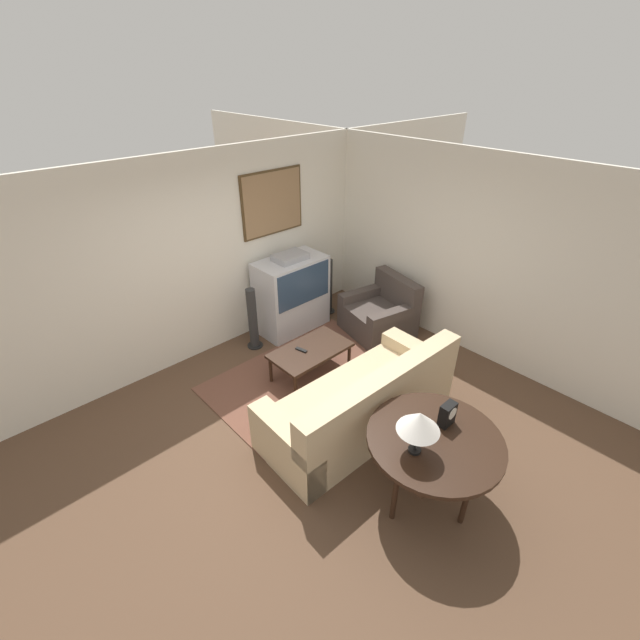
{
  "coord_description": "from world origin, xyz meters",
  "views": [
    {
      "loc": [
        -2.41,
        -2.71,
        3.57
      ],
      "look_at": [
        0.75,
        0.69,
        0.75
      ],
      "focal_mm": 24.0,
      "sensor_mm": 36.0,
      "label": 1
    }
  ],
  "objects_px": {
    "coffee_table": "(311,352)",
    "mantel_clock": "(447,414)",
    "tv": "(292,294)",
    "table_lamp": "(419,422)",
    "couch": "(362,404)",
    "armchair": "(380,315)",
    "speaker_tower_right": "(328,288)",
    "console_table": "(435,443)",
    "speaker_tower_left": "(253,320)"
  },
  "relations": [
    {
      "from": "coffee_table",
      "to": "mantel_clock",
      "type": "relative_size",
      "value": 4.54
    },
    {
      "from": "tv",
      "to": "table_lamp",
      "type": "height_order",
      "value": "tv"
    },
    {
      "from": "couch",
      "to": "table_lamp",
      "type": "distance_m",
      "value": 1.36
    },
    {
      "from": "armchair",
      "to": "speaker_tower_right",
      "type": "xyz_separation_m",
      "value": [
        -0.16,
        0.97,
        0.15
      ]
    },
    {
      "from": "tv",
      "to": "console_table",
      "type": "bearing_deg",
      "value": -107.56
    },
    {
      "from": "coffee_table",
      "to": "speaker_tower_left",
      "type": "xyz_separation_m",
      "value": [
        -0.14,
        1.06,
        0.06
      ]
    },
    {
      "from": "couch",
      "to": "table_lamp",
      "type": "height_order",
      "value": "table_lamp"
    },
    {
      "from": "table_lamp",
      "to": "speaker_tower_left",
      "type": "distance_m",
      "value": 3.24
    },
    {
      "from": "coffee_table",
      "to": "speaker_tower_right",
      "type": "relative_size",
      "value": 1.11
    },
    {
      "from": "couch",
      "to": "speaker_tower_left",
      "type": "distance_m",
      "value": 2.13
    },
    {
      "from": "console_table",
      "to": "coffee_table",
      "type": "bearing_deg",
      "value": 78.86
    },
    {
      "from": "table_lamp",
      "to": "speaker_tower_right",
      "type": "height_order",
      "value": "table_lamp"
    },
    {
      "from": "mantel_clock",
      "to": "table_lamp",
      "type": "bearing_deg",
      "value": 179.86
    },
    {
      "from": "coffee_table",
      "to": "speaker_tower_left",
      "type": "relative_size",
      "value": 1.11
    },
    {
      "from": "mantel_clock",
      "to": "speaker_tower_right",
      "type": "relative_size",
      "value": 0.25
    },
    {
      "from": "couch",
      "to": "mantel_clock",
      "type": "relative_size",
      "value": 10.1
    },
    {
      "from": "tv",
      "to": "speaker_tower_left",
      "type": "height_order",
      "value": "tv"
    },
    {
      "from": "speaker_tower_right",
      "to": "tv",
      "type": "bearing_deg",
      "value": 178.08
    },
    {
      "from": "tv",
      "to": "console_table",
      "type": "relative_size",
      "value": 1.02
    },
    {
      "from": "couch",
      "to": "mantel_clock",
      "type": "distance_m",
      "value": 1.15
    },
    {
      "from": "speaker_tower_right",
      "to": "coffee_table",
      "type": "bearing_deg",
      "value": -141.47
    },
    {
      "from": "console_table",
      "to": "mantel_clock",
      "type": "bearing_deg",
      "value": 10.93
    },
    {
      "from": "coffee_table",
      "to": "speaker_tower_left",
      "type": "bearing_deg",
      "value": 97.67
    },
    {
      "from": "armchair",
      "to": "speaker_tower_right",
      "type": "relative_size",
      "value": 1.16
    },
    {
      "from": "mantel_clock",
      "to": "speaker_tower_left",
      "type": "bearing_deg",
      "value": 88.94
    },
    {
      "from": "console_table",
      "to": "armchair",
      "type": "bearing_deg",
      "value": 49.11
    },
    {
      "from": "armchair",
      "to": "speaker_tower_left",
      "type": "relative_size",
      "value": 1.16
    },
    {
      "from": "console_table",
      "to": "speaker_tower_left",
      "type": "distance_m",
      "value": 3.19
    },
    {
      "from": "armchair",
      "to": "mantel_clock",
      "type": "relative_size",
      "value": 4.73
    },
    {
      "from": "tv",
      "to": "couch",
      "type": "distance_m",
      "value": 2.3
    },
    {
      "from": "tv",
      "to": "speaker_tower_right",
      "type": "height_order",
      "value": "tv"
    },
    {
      "from": "armchair",
      "to": "speaker_tower_right",
      "type": "bearing_deg",
      "value": -158.06
    },
    {
      "from": "couch",
      "to": "coffee_table",
      "type": "height_order",
      "value": "couch"
    },
    {
      "from": "coffee_table",
      "to": "console_table",
      "type": "bearing_deg",
      "value": -101.14
    },
    {
      "from": "table_lamp",
      "to": "couch",
      "type": "bearing_deg",
      "value": 64.22
    },
    {
      "from": "table_lamp",
      "to": "speaker_tower_right",
      "type": "distance_m",
      "value": 3.77
    },
    {
      "from": "speaker_tower_right",
      "to": "speaker_tower_left",
      "type": "bearing_deg",
      "value": 180.0
    },
    {
      "from": "couch",
      "to": "mantel_clock",
      "type": "height_order",
      "value": "mantel_clock"
    },
    {
      "from": "tv",
      "to": "coffee_table",
      "type": "xyz_separation_m",
      "value": [
        -0.6,
        -1.09,
        -0.2
      ]
    },
    {
      "from": "armchair",
      "to": "coffee_table",
      "type": "distance_m",
      "value": 1.5
    },
    {
      "from": "tv",
      "to": "speaker_tower_right",
      "type": "xyz_separation_m",
      "value": [
        0.74,
        -0.02,
        -0.14
      ]
    },
    {
      "from": "mantel_clock",
      "to": "couch",
      "type": "bearing_deg",
      "value": 89.0
    },
    {
      "from": "tv",
      "to": "speaker_tower_left",
      "type": "distance_m",
      "value": 0.75
    },
    {
      "from": "tv",
      "to": "table_lamp",
      "type": "relative_size",
      "value": 2.84
    },
    {
      "from": "tv",
      "to": "armchair",
      "type": "distance_m",
      "value": 1.37
    },
    {
      "from": "tv",
      "to": "table_lamp",
      "type": "xyz_separation_m",
      "value": [
        -1.26,
        -3.15,
        0.51
      ]
    },
    {
      "from": "armchair",
      "to": "speaker_tower_left",
      "type": "bearing_deg",
      "value": -107.96
    },
    {
      "from": "coffee_table",
      "to": "console_table",
      "type": "height_order",
      "value": "console_table"
    },
    {
      "from": "armchair",
      "to": "console_table",
      "type": "height_order",
      "value": "armchair"
    },
    {
      "from": "speaker_tower_left",
      "to": "speaker_tower_right",
      "type": "xyz_separation_m",
      "value": [
        1.48,
        0.0,
        0.0
      ]
    }
  ]
}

